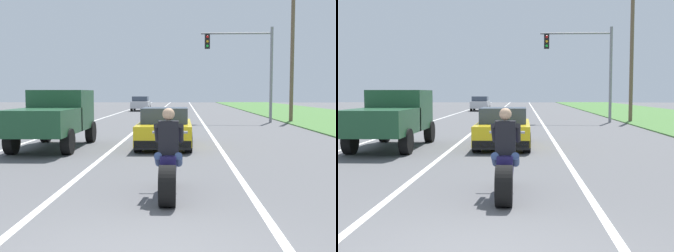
% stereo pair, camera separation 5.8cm
% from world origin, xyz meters
% --- Properties ---
extents(lane_stripe_left_solid, '(0.14, 120.00, 0.01)m').
position_xyz_m(lane_stripe_left_solid, '(-5.40, 20.00, 0.00)').
color(lane_stripe_left_solid, white).
rests_on(lane_stripe_left_solid, ground).
extents(lane_stripe_right_solid, '(0.14, 120.00, 0.01)m').
position_xyz_m(lane_stripe_right_solid, '(1.80, 20.00, 0.00)').
color(lane_stripe_right_solid, white).
rests_on(lane_stripe_right_solid, ground).
extents(lane_stripe_centre_dashed, '(0.14, 120.00, 0.01)m').
position_xyz_m(lane_stripe_centre_dashed, '(-1.80, 20.00, 0.00)').
color(lane_stripe_centre_dashed, white).
rests_on(lane_stripe_centre_dashed, ground).
extents(motorcycle_with_rider, '(0.70, 2.21, 1.62)m').
position_xyz_m(motorcycle_with_rider, '(0.27, 3.21, 0.59)').
color(motorcycle_with_rider, black).
rests_on(motorcycle_with_rider, ground).
extents(sports_car_yellow, '(1.84, 4.30, 1.37)m').
position_xyz_m(sports_car_yellow, '(-0.08, 10.74, 0.63)').
color(sports_car_yellow, yellow).
rests_on(sports_car_yellow, ground).
extents(pickup_truck_left_lane_dark_green, '(2.02, 4.80, 1.98)m').
position_xyz_m(pickup_truck_left_lane_dark_green, '(-3.84, 10.22, 1.11)').
color(pickup_truck_left_lane_dark_green, '#1E4C2D').
rests_on(pickup_truck_left_lane_dark_green, ground).
extents(traffic_light_mast_near, '(4.53, 0.34, 6.00)m').
position_xyz_m(traffic_light_mast_near, '(4.74, 23.35, 3.99)').
color(traffic_light_mast_near, gray).
rests_on(traffic_light_mast_near, ground).
extents(utility_pole_roadside, '(0.24, 0.24, 7.96)m').
position_xyz_m(utility_pole_roadside, '(7.54, 23.91, 3.98)').
color(utility_pole_roadside, brown).
rests_on(utility_pole_roadside, ground).
extents(distant_car_far_ahead, '(1.80, 4.00, 1.50)m').
position_xyz_m(distant_car_far_ahead, '(-3.81, 40.74, 0.77)').
color(distant_car_far_ahead, '#B2B2B7').
rests_on(distant_car_far_ahead, ground).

